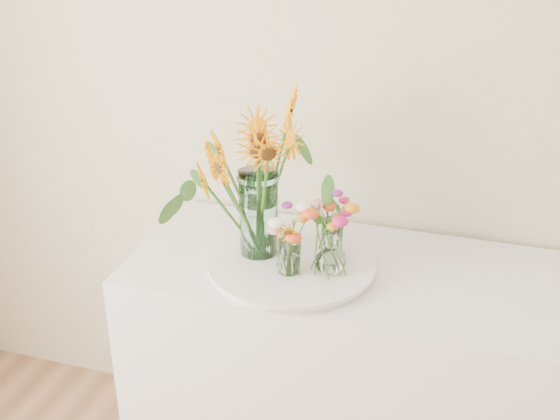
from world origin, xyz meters
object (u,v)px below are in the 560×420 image
object	(u,v)px
tray	(291,266)
mason_jar	(259,214)
counter	(355,389)
small_vase_c	(332,237)
small_vase_b	(331,251)
small_vase_a	(289,256)

from	to	relation	value
tray	mason_jar	xyz separation A→B (m)	(-0.11, 0.02, 0.15)
counter	small_vase_c	xyz separation A→B (m)	(-0.10, 0.02, 0.53)
mason_jar	small_vase_b	world-z (taller)	mason_jar
small_vase_a	small_vase_b	world-z (taller)	small_vase_b
tray	mason_jar	world-z (taller)	mason_jar
mason_jar	small_vase_a	distance (m)	0.17
small_vase_c	tray	bearing A→B (deg)	-138.98
counter	small_vase_a	size ratio (longest dim) A/B	12.62
small_vase_c	mason_jar	bearing A→B (deg)	-163.01
counter	mason_jar	bearing A→B (deg)	-172.63
mason_jar	small_vase_b	size ratio (longest dim) A/B	1.95
tray	mason_jar	distance (m)	0.18
small_vase_a	counter	bearing A→B (deg)	33.41
counter	mason_jar	xyz separation A→B (m)	(-0.31, -0.04, 0.61)
small_vase_a	small_vase_c	size ratio (longest dim) A/B	0.99
counter	small_vase_a	bearing A→B (deg)	-146.59
tray	small_vase_b	xyz separation A→B (m)	(0.12, -0.02, 0.08)
mason_jar	small_vase_a	xyz separation A→B (m)	(0.12, -0.08, -0.08)
small_vase_b	small_vase_c	bearing A→B (deg)	101.26
tray	small_vase_c	xyz separation A→B (m)	(0.10, 0.09, 0.07)
small_vase_c	small_vase_b	bearing A→B (deg)	-78.74
tray	small_vase_a	xyz separation A→B (m)	(0.01, -0.06, 0.07)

